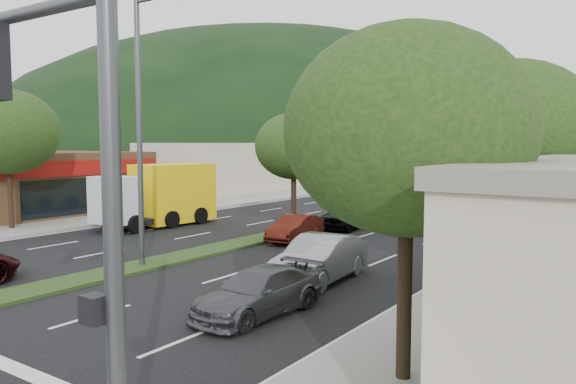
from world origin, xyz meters
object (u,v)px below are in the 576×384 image
Objects in this scene: car_queue_a at (350,214)px; car_queue_c at (295,228)px; tree_r_b at (513,128)px; tree_med_near at (294,146)px; tree_l_a at (8,132)px; tree_r_a at (407,131)px; box_truck at (162,197)px; sedan_silver at (319,259)px; tree_med_far at (457,138)px; streetlight_mid at (412,129)px; car_queue_d at (498,211)px; motorhome at (511,190)px; streetlight_near at (143,116)px; traffic_signal at (32,139)px; car_queue_b at (258,292)px; tree_r_c at (558,139)px.

car_queue_c is at bearing -90.72° from car_queue_a.
tree_r_b is 13.43m from tree_med_near.
tree_l_a is (-24.50, -2.00, 0.15)m from tree_r_b.
tree_r_a is 22.88m from box_truck.
tree_l_a reaches higher than sedan_silver.
streetlight_mid reaches higher than tree_med_far.
box_truck is at bearing -144.39° from car_queue_d.
tree_med_near is 0.58× the size of motorhome.
traffic_signal is at bearing -47.23° from streetlight_near.
tree_med_far is 36.01m from streetlight_near.
tree_med_near is at bearing -159.13° from box_truck.
tree_l_a is 20.48m from car_queue_b.
car_queue_b is (7.04, -38.10, -4.39)m from tree_med_far.
motorhome is (7.29, 4.29, 1.34)m from car_queue_a.
traffic_signal is at bearing -97.85° from tree_r_c.
tree_med_far is 29.38m from box_truck.
box_truck is at bearing 133.45° from traffic_signal.
streetlight_near is 9.44m from car_queue_c.
streetlight_near reaches higher than motorhome.
tree_med_far is 1.64× the size of car_queue_b.
tree_l_a reaches higher than tree_med_far.
car_queue_d is (7.61, 19.36, -4.89)m from streetlight_near.
traffic_signal is 1.41× the size of car_queue_d.
motorhome is at bearing 38.70° from tree_med_near.
sedan_silver is 1.03× the size of car_queue_a.
sedan_silver is at bearing 132.90° from tree_r_a.
car_queue_b is (-4.96, -6.10, -4.42)m from tree_r_b.
sedan_silver is at bearing 101.03° from car_queue_b.
tree_r_a is 1.10× the size of tree_med_near.
tree_med_far is (-12.00, 32.00, -0.03)m from tree_r_b.
tree_med_far is at bearing -100.64° from box_truck.
car_queue_a is (1.71, -23.08, -4.24)m from tree_med_far.
tree_med_far is (-12.00, 24.00, 0.26)m from tree_r_c.
car_queue_b is 0.41× the size of motorhome.
car_queue_b is at bearing -59.80° from tree_med_near.
tree_r_c is at bearing 22.20° from tree_l_a.
tree_r_b reaches higher than car_queue_c.
tree_r_b is 1.07× the size of tree_r_c.
tree_r_b is 8.01m from tree_r_c.
streetlight_near and streetlight_mid have the same top height.
traffic_signal is 35.66m from streetlight_mid.
tree_med_far is 21.04m from motorhome.
motorhome is (8.79, -7.79, -3.48)m from streetlight_mid.
tree_med_far is 1.87× the size of car_queue_c.
tree_r_b is at bearing 18.73° from streetlight_near.
traffic_signal is 1.89× the size of car_queue_c.
car_queue_c is (-10.50, -4.08, -4.14)m from tree_r_c.
car_queue_c is (1.30, 7.92, -4.97)m from streetlight_near.
streetlight_mid is (0.21, 15.00, 1.16)m from tree_med_near.
box_truck is (-15.18, -11.60, 0.93)m from car_queue_d.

